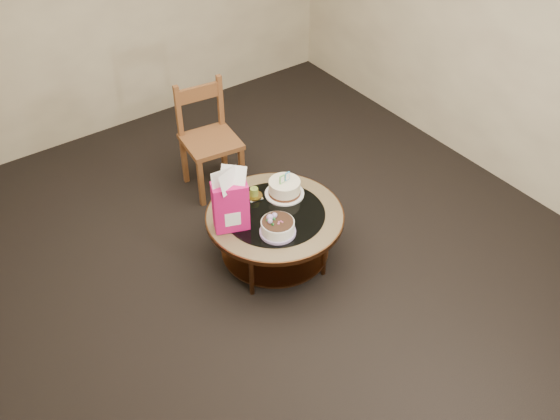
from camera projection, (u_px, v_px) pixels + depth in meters
ground at (275, 258)px, 4.85m from camera, size 5.00×5.00×0.00m
room_walls at (274, 80)px, 3.86m from camera, size 4.52×5.02×2.61m
coffee_table at (275, 221)px, 4.60m from camera, size 1.02×1.02×0.46m
decorated_cake at (278, 228)px, 4.36m from camera, size 0.26×0.26×0.15m
cream_cake at (285, 188)px, 4.69m from camera, size 0.30×0.30×0.19m
gift_bag at (230, 200)px, 4.28m from camera, size 0.28×0.24×0.49m
pillar_candle at (254, 194)px, 4.68m from camera, size 0.12×0.12×0.09m
dining_chair at (209, 138)px, 5.26m from camera, size 0.49×0.49×0.95m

